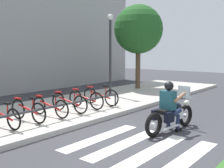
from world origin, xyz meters
The scene contains 17 objects.
ground_plane centered at (0.00, 0.00, 0.00)m, with size 48.00×48.00×0.00m, color #38383D.
sidewalk centered at (0.00, 4.05, 0.07)m, with size 24.00×4.40×0.15m, color #B7B2A8.
crosswalk_stripe_0 centered at (-0.51, -1.60, 0.00)m, with size 2.80×0.40×0.01m, color white.
crosswalk_stripe_1 centered at (-0.51, -0.80, 0.00)m, with size 2.80×0.40×0.01m, color white.
crosswalk_stripe_2 centered at (-0.51, 0.00, 0.00)m, with size 2.80×0.40×0.01m, color white.
crosswalk_stripe_3 centered at (-0.51, 0.80, 0.00)m, with size 2.80×0.40×0.01m, color white.
motorcycle centered at (1.17, -0.38, 0.47)m, with size 2.21×0.74×1.25m.
rider centered at (1.10, -0.37, 0.84)m, with size 0.68×0.60×1.45m.
bicycle_1 centered at (-1.93, 3.23, 0.49)m, with size 0.48×1.64×0.74m.
bicycle_2 centered at (-1.10, 3.23, 0.50)m, with size 0.48×1.60×0.77m.
bicycle_3 centered at (-0.27, 3.23, 0.49)m, with size 0.48×1.66×0.74m.
bicycle_4 centered at (0.56, 3.23, 0.51)m, with size 0.48×1.68×0.78m.
bicycle_5 centered at (1.40, 3.23, 0.51)m, with size 0.48×1.67×0.79m.
bicycle_6 centered at (2.23, 3.23, 0.51)m, with size 0.48×1.72×0.80m.
bike_rack centered at (-0.27, 2.67, 0.58)m, with size 5.59×0.07×0.49m.
street_lamp centered at (4.35, 4.45, 2.45)m, with size 0.28×0.28×4.01m.
tree_near_rack centered at (7.35, 4.85, 3.49)m, with size 2.76×2.76×4.89m.
Camera 1 is at (-5.83, -3.87, 2.28)m, focal length 43.94 mm.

